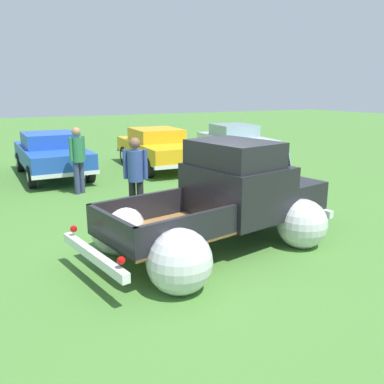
{
  "coord_description": "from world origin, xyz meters",
  "views": [
    {
      "loc": [
        -3.46,
        -6.02,
        2.81
      ],
      "look_at": [
        0.0,
        0.7,
        0.91
      ],
      "focal_mm": 38.25,
      "sensor_mm": 36.0,
      "label": 1
    }
  ],
  "objects_px": {
    "show_car_1": "(51,153)",
    "spectator_1": "(78,156)",
    "show_car_2": "(158,147)",
    "show_car_3": "(235,141)",
    "vintage_pickup_truck": "(226,205)",
    "spectator_2": "(136,174)"
  },
  "relations": [
    {
      "from": "vintage_pickup_truck",
      "to": "show_car_2",
      "type": "bearing_deg",
      "value": 65.78
    },
    {
      "from": "show_car_3",
      "to": "spectator_2",
      "type": "relative_size",
      "value": 2.38
    },
    {
      "from": "show_car_1",
      "to": "spectator_1",
      "type": "distance_m",
      "value": 2.81
    },
    {
      "from": "vintage_pickup_truck",
      "to": "show_car_3",
      "type": "height_order",
      "value": "vintage_pickup_truck"
    },
    {
      "from": "show_car_2",
      "to": "spectator_1",
      "type": "bearing_deg",
      "value": -50.77
    },
    {
      "from": "show_car_3",
      "to": "show_car_1",
      "type": "bearing_deg",
      "value": -83.32
    },
    {
      "from": "show_car_2",
      "to": "spectator_1",
      "type": "distance_m",
      "value": 4.27
    },
    {
      "from": "spectator_2",
      "to": "vintage_pickup_truck",
      "type": "bearing_deg",
      "value": -125.11
    },
    {
      "from": "show_car_2",
      "to": "show_car_3",
      "type": "distance_m",
      "value": 3.51
    },
    {
      "from": "show_car_1",
      "to": "show_car_2",
      "type": "xyz_separation_m",
      "value": [
        3.69,
        -0.22,
        0.0
      ]
    },
    {
      "from": "show_car_2",
      "to": "spectator_1",
      "type": "relative_size",
      "value": 2.52
    },
    {
      "from": "show_car_1",
      "to": "show_car_2",
      "type": "bearing_deg",
      "value": 85.37
    },
    {
      "from": "vintage_pickup_truck",
      "to": "show_car_1",
      "type": "relative_size",
      "value": 1.09
    },
    {
      "from": "vintage_pickup_truck",
      "to": "show_car_1",
      "type": "height_order",
      "value": "vintage_pickup_truck"
    },
    {
      "from": "show_car_1",
      "to": "spectator_1",
      "type": "xyz_separation_m",
      "value": [
        0.28,
        -2.78,
        0.27
      ]
    },
    {
      "from": "show_car_3",
      "to": "spectator_1",
      "type": "height_order",
      "value": "spectator_1"
    },
    {
      "from": "show_car_3",
      "to": "spectator_2",
      "type": "distance_m",
      "value": 8.61
    },
    {
      "from": "show_car_3",
      "to": "spectator_1",
      "type": "xyz_separation_m",
      "value": [
        -6.92,
        -2.79,
        0.28
      ]
    },
    {
      "from": "show_car_1",
      "to": "spectator_2",
      "type": "distance_m",
      "value": 5.88
    },
    {
      "from": "show_car_2",
      "to": "show_car_3",
      "type": "relative_size",
      "value": 1.06
    },
    {
      "from": "vintage_pickup_truck",
      "to": "show_car_2",
      "type": "height_order",
      "value": "vintage_pickup_truck"
    },
    {
      "from": "vintage_pickup_truck",
      "to": "spectator_2",
      "type": "xyz_separation_m",
      "value": [
        -0.98,
        2.12,
        0.3
      ]
    }
  ]
}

